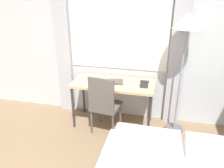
# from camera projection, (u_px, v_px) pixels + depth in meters

# --- Properties ---
(wall_back_with_window) EXTENTS (5.50, 0.13, 2.70)m
(wall_back_with_window) POSITION_uv_depth(u_px,v_px,m) (115.00, 36.00, 3.39)
(wall_back_with_window) COLOR silver
(wall_back_with_window) RESTS_ON ground_plane
(desk) EXTENTS (1.24, 0.56, 0.73)m
(desk) POSITION_uv_depth(u_px,v_px,m) (113.00, 86.00, 3.33)
(desk) COLOR tan
(desk) RESTS_ON ground_plane
(desk_chair) EXTENTS (0.45, 0.45, 0.93)m
(desk_chair) POSITION_uv_depth(u_px,v_px,m) (104.00, 103.00, 3.17)
(desk_chair) COLOR #59514C
(desk_chair) RESTS_ON ground_plane
(standing_lamp) EXTENTS (0.39, 0.39, 1.76)m
(standing_lamp) POSITION_uv_depth(u_px,v_px,m) (187.00, 31.00, 2.83)
(standing_lamp) COLOR #4C4C51
(standing_lamp) RESTS_ON ground_plane
(telephone) EXTENTS (0.13, 0.14, 0.09)m
(telephone) POSITION_uv_depth(u_px,v_px,m) (144.00, 84.00, 3.16)
(telephone) COLOR #2D2D2D
(telephone) RESTS_ON desk
(book) EXTENTS (0.26, 0.23, 0.02)m
(book) POSITION_uv_depth(u_px,v_px,m) (115.00, 82.00, 3.30)
(book) COLOR #4C4238
(book) RESTS_ON desk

